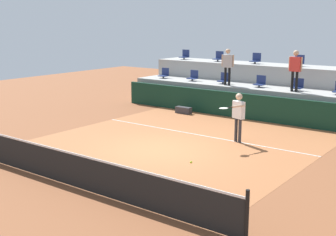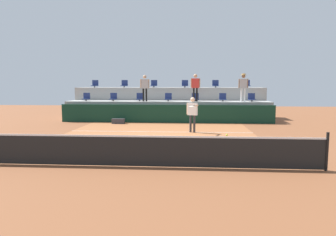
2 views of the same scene
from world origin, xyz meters
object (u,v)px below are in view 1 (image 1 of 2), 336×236
(spectator_in_white, at_px, (295,67))
(stadium_chair_lower_mid_left, at_px, (224,79))
(stadium_chair_upper_mid_left, at_px, (256,59))
(stadium_chair_lower_center, at_px, (260,82))
(stadium_chair_upper_mid_right, at_px, (299,62))
(tennis_player, at_px, (238,113))
(stadium_chair_upper_left, at_px, (219,57))
(stadium_chair_lower_mid_right, at_px, (298,86))
(stadium_chair_lower_left, at_px, (193,76))
(tennis_ball, at_px, (191,162))
(stadium_chair_lower_far_left, at_px, (164,74))
(stadium_chair_upper_far_left, at_px, (185,55))
(equipment_bag, at_px, (183,110))
(spectator_leaning_on_rail, at_px, (228,63))

(spectator_in_white, bearing_deg, stadium_chair_lower_mid_left, 173.89)
(stadium_chair_upper_mid_left, bearing_deg, stadium_chair_lower_center, -57.82)
(stadium_chair_upper_mid_right, height_order, tennis_player, stadium_chair_upper_mid_right)
(stadium_chair_upper_left, height_order, stadium_chair_upper_mid_right, same)
(stadium_chair_lower_mid_right, bearing_deg, stadium_chair_lower_left, 180.00)
(spectator_in_white, height_order, tennis_ball, spectator_in_white)
(stadium_chair_lower_far_left, distance_m, stadium_chair_lower_mid_right, 7.14)
(tennis_player, bearing_deg, stadium_chair_upper_far_left, 135.92)
(tennis_ball, xyz_separation_m, equipment_bag, (-5.50, 7.51, -0.50))
(stadium_chair_upper_mid_right, xyz_separation_m, equipment_bag, (-3.89, -3.70, -2.16))
(tennis_player, bearing_deg, spectator_leaning_on_rail, 123.66)
(stadium_chair_lower_left, relative_size, tennis_ball, 7.65)
(stadium_chair_upper_left, bearing_deg, stadium_chair_upper_mid_left, 0.00)
(stadium_chair_upper_mid_right, bearing_deg, stadium_chair_upper_mid_left, 180.00)
(spectator_leaning_on_rail, relative_size, equipment_bag, 2.19)
(spectator_leaning_on_rail, bearing_deg, stadium_chair_lower_mid_right, 6.84)
(stadium_chair_upper_mid_right, height_order, equipment_bag, stadium_chair_upper_mid_right)
(stadium_chair_upper_left, height_order, spectator_leaning_on_rail, spectator_leaning_on_rail)
(stadium_chair_lower_left, xyz_separation_m, stadium_chair_upper_far_left, (-1.77, 1.80, 0.85))
(stadium_chair_lower_center, relative_size, equipment_bag, 0.68)
(stadium_chair_lower_mid_right, height_order, spectator_in_white, spectator_in_white)
(stadium_chair_lower_mid_left, bearing_deg, spectator_leaning_on_rail, -44.33)
(stadium_chair_lower_center, xyz_separation_m, stadium_chair_upper_mid_right, (1.04, 1.80, 0.85))
(stadium_chair_lower_mid_right, bearing_deg, stadium_chair_lower_far_left, 180.00)
(stadium_chair_upper_far_left, height_order, tennis_ball, stadium_chair_upper_far_left)
(spectator_in_white, relative_size, tennis_ball, 25.30)
(stadium_chair_upper_mid_left, xyz_separation_m, spectator_in_white, (2.86, -2.18, -0.02))
(stadium_chair_lower_left, bearing_deg, stadium_chair_lower_mid_left, 0.00)
(stadium_chair_upper_left, height_order, tennis_ball, stadium_chair_upper_left)
(stadium_chair_lower_far_left, xyz_separation_m, stadium_chair_upper_left, (2.16, 1.80, 0.85))
(stadium_chair_lower_center, distance_m, stadium_chair_upper_left, 3.80)
(spectator_in_white, bearing_deg, stadium_chair_upper_far_left, 162.90)
(stadium_chair_upper_far_left, bearing_deg, stadium_chair_upper_mid_right, 0.00)
(stadium_chair_lower_far_left, xyz_separation_m, stadium_chair_lower_left, (1.81, 0.00, 0.00))
(stadium_chair_upper_mid_left, bearing_deg, tennis_player, -68.28)
(spectator_in_white, bearing_deg, stadium_chair_upper_mid_left, 142.67)
(stadium_chair_upper_mid_left, bearing_deg, stadium_chair_lower_far_left, -157.15)
(stadium_chair_upper_left, bearing_deg, stadium_chair_lower_left, -101.27)
(stadium_chair_lower_left, relative_size, spectator_in_white, 0.30)
(stadium_chair_lower_mid_left, distance_m, tennis_player, 5.94)
(stadium_chair_lower_left, xyz_separation_m, stadium_chair_lower_mid_left, (1.74, 0.00, 0.00))
(stadium_chair_upper_mid_right, relative_size, spectator_in_white, 0.30)
(stadium_chair_upper_mid_left, height_order, stadium_chair_upper_mid_right, same)
(stadium_chair_lower_mid_left, relative_size, stadium_chair_lower_center, 1.00)
(spectator_leaning_on_rail, bearing_deg, stadium_chair_upper_mid_right, 41.08)
(stadium_chair_lower_left, height_order, equipment_bag, stadium_chair_lower_left)
(stadium_chair_lower_left, height_order, stadium_chair_upper_mid_left, stadium_chair_upper_mid_left)
(stadium_chair_lower_mid_left, relative_size, stadium_chair_upper_mid_left, 1.00)
(stadium_chair_upper_far_left, xyz_separation_m, tennis_player, (6.89, -6.67, -1.26))
(stadium_chair_lower_mid_left, xyz_separation_m, spectator_in_white, (3.59, -0.38, 0.83))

